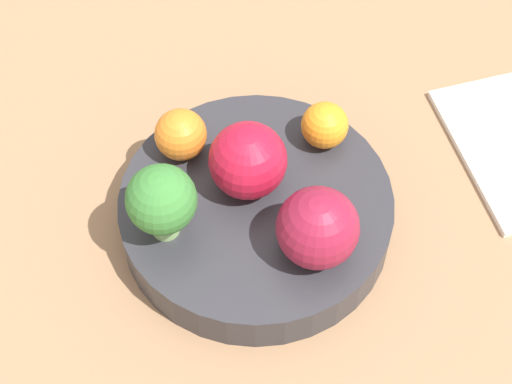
{
  "coord_description": "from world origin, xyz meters",
  "views": [
    {
      "loc": [
        -0.34,
        0.14,
        0.59
      ],
      "look_at": [
        0.0,
        0.0,
        0.07
      ],
      "focal_mm": 60.0,
      "sensor_mm": 36.0,
      "label": 1
    }
  ],
  "objects_px": {
    "apple_green": "(242,162)",
    "apple_red": "(318,228)",
    "bowl": "(256,212)",
    "orange_front": "(325,125)",
    "orange_back": "(181,135)",
    "broccoli": "(162,202)"
  },
  "relations": [
    {
      "from": "apple_green",
      "to": "apple_red",
      "type": "bearing_deg",
      "value": -159.53
    },
    {
      "from": "bowl",
      "to": "orange_front",
      "type": "distance_m",
      "value": 0.09
    },
    {
      "from": "apple_red",
      "to": "orange_back",
      "type": "relative_size",
      "value": 1.46
    },
    {
      "from": "apple_red",
      "to": "orange_front",
      "type": "xyz_separation_m",
      "value": [
        0.09,
        -0.05,
        -0.01
      ]
    },
    {
      "from": "orange_front",
      "to": "orange_back",
      "type": "relative_size",
      "value": 0.92
    },
    {
      "from": "apple_red",
      "to": "apple_green",
      "type": "xyz_separation_m",
      "value": [
        0.07,
        0.03,
        -0.0
      ]
    },
    {
      "from": "broccoli",
      "to": "apple_green",
      "type": "xyz_separation_m",
      "value": [
        0.02,
        -0.07,
        -0.01
      ]
    },
    {
      "from": "broccoli",
      "to": "orange_back",
      "type": "xyz_separation_m",
      "value": [
        0.07,
        -0.04,
        -0.02
      ]
    },
    {
      "from": "orange_front",
      "to": "bowl",
      "type": "bearing_deg",
      "value": 114.66
    },
    {
      "from": "bowl",
      "to": "orange_front",
      "type": "relative_size",
      "value": 5.63
    },
    {
      "from": "broccoli",
      "to": "orange_front",
      "type": "relative_size",
      "value": 1.76
    },
    {
      "from": "bowl",
      "to": "apple_green",
      "type": "relative_size",
      "value": 3.56
    },
    {
      "from": "bowl",
      "to": "orange_back",
      "type": "height_order",
      "value": "orange_back"
    },
    {
      "from": "apple_green",
      "to": "orange_back",
      "type": "xyz_separation_m",
      "value": [
        0.05,
        0.03,
        -0.01
      ]
    },
    {
      "from": "bowl",
      "to": "apple_red",
      "type": "distance_m",
      "value": 0.08
    },
    {
      "from": "broccoli",
      "to": "apple_red",
      "type": "xyz_separation_m",
      "value": [
        -0.06,
        -0.1,
        -0.01
      ]
    },
    {
      "from": "broccoli",
      "to": "apple_green",
      "type": "distance_m",
      "value": 0.07
    },
    {
      "from": "apple_green",
      "to": "orange_front",
      "type": "xyz_separation_m",
      "value": [
        0.02,
        -0.08,
        -0.01
      ]
    },
    {
      "from": "bowl",
      "to": "orange_back",
      "type": "distance_m",
      "value": 0.08
    },
    {
      "from": "orange_front",
      "to": "orange_back",
      "type": "bearing_deg",
      "value": 73.14
    },
    {
      "from": "bowl",
      "to": "orange_back",
      "type": "relative_size",
      "value": 5.16
    },
    {
      "from": "broccoli",
      "to": "orange_front",
      "type": "xyz_separation_m",
      "value": [
        0.03,
        -0.14,
        -0.02
      ]
    }
  ]
}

